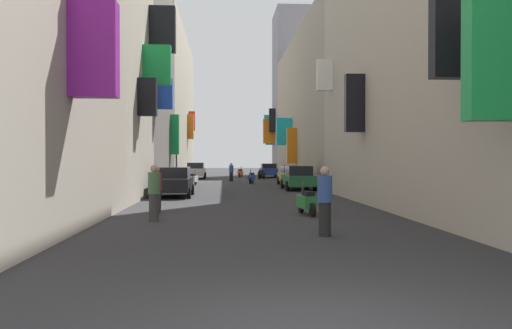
% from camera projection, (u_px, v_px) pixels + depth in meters
% --- Properties ---
extents(ground_plane, '(140.00, 140.00, 0.00)m').
position_uv_depth(ground_plane, '(240.00, 187.00, 35.95)').
color(ground_plane, '#2D2D30').
extents(building_left_mid_a, '(7.36, 8.12, 15.69)m').
position_uv_depth(building_left_mid_a, '(79.00, 36.00, 24.79)').
color(building_left_mid_a, '#B2A899').
rests_on(building_left_mid_a, ground).
extents(building_left_mid_b, '(6.97, 12.35, 13.93)m').
position_uv_depth(building_left_mid_b, '(121.00, 84.00, 35.01)').
color(building_left_mid_b, slate).
rests_on(building_left_mid_b, ground).
extents(building_left_mid_c, '(6.69, 24.19, 14.65)m').
position_uv_depth(building_left_mid_c, '(156.00, 106.00, 53.25)').
color(building_left_mid_c, '#BCB29E').
rests_on(building_left_mid_c, ground).
extents(building_right_mid_a, '(7.40, 27.87, 12.68)m').
position_uv_depth(building_right_mid_a, '(328.00, 109.00, 45.68)').
color(building_right_mid_a, '#9E9384').
rests_on(building_right_mid_a, ground).
extents(building_right_mid_b, '(7.37, 6.73, 19.59)m').
position_uv_depth(building_right_mid_b, '(299.00, 94.00, 62.91)').
color(building_right_mid_b, gray).
rests_on(building_right_mid_b, ground).
extents(parked_car_yellow, '(1.91, 4.43, 1.45)m').
position_uv_depth(parked_car_yellow, '(292.00, 175.00, 38.46)').
color(parked_car_yellow, gold).
rests_on(parked_car_yellow, ground).
extents(parked_car_black, '(1.95, 4.24, 1.53)m').
position_uv_depth(parked_car_black, '(174.00, 181.00, 27.23)').
color(parked_car_black, black).
rests_on(parked_car_black, ground).
extents(parked_car_green, '(1.86, 4.34, 1.52)m').
position_uv_depth(parked_car_green, '(298.00, 177.00, 33.14)').
color(parked_car_green, '#236638').
rests_on(parked_car_green, ground).
extents(parked_car_silver, '(1.93, 4.13, 1.56)m').
position_uv_depth(parked_car_silver, '(196.00, 170.00, 50.86)').
color(parked_car_silver, '#B7B7BC').
rests_on(parked_car_silver, ground).
extents(parked_car_blue, '(1.84, 3.95, 1.45)m').
position_uv_depth(parked_car_blue, '(268.00, 170.00, 53.81)').
color(parked_car_blue, navy).
rests_on(parked_car_blue, ground).
extents(scooter_white, '(0.63, 1.80, 1.13)m').
position_uv_depth(scooter_white, '(193.00, 179.00, 38.72)').
color(scooter_white, silver).
rests_on(scooter_white, ground).
extents(scooter_green, '(0.59, 1.81, 1.13)m').
position_uv_depth(scooter_green, '(307.00, 202.00, 18.43)').
color(scooter_green, '#287F3D').
rests_on(scooter_green, ground).
extents(scooter_blue, '(0.63, 1.77, 1.13)m').
position_uv_depth(scooter_blue, '(251.00, 178.00, 41.01)').
color(scooter_blue, '#2D4CAD').
rests_on(scooter_blue, ground).
extents(scooter_orange, '(0.65, 1.82, 1.13)m').
position_uv_depth(scooter_orange, '(240.00, 173.00, 54.82)').
color(scooter_orange, orange).
rests_on(scooter_orange, ground).
extents(scooter_black, '(0.81, 1.81, 1.13)m').
position_uv_depth(scooter_black, '(262.00, 174.00, 49.87)').
color(scooter_black, black).
rests_on(scooter_black, ground).
extents(pedestrian_crossing, '(0.42, 0.42, 1.80)m').
position_uv_depth(pedestrian_crossing, '(154.00, 193.00, 16.59)').
color(pedestrian_crossing, '#3B3B3B').
rests_on(pedestrian_crossing, ground).
extents(pedestrian_near_left, '(0.53, 0.53, 1.80)m').
position_uv_depth(pedestrian_near_left, '(325.00, 201.00, 13.42)').
color(pedestrian_near_left, black).
rests_on(pedestrian_near_left, ground).
extents(pedestrian_near_right, '(0.45, 0.45, 1.61)m').
position_uv_depth(pedestrian_near_right, '(231.00, 172.00, 45.00)').
color(pedestrian_near_right, black).
rests_on(pedestrian_near_right, ground).
extents(pedestrian_mid_street, '(0.44, 0.44, 1.71)m').
position_uv_depth(pedestrian_mid_street, '(157.00, 190.00, 19.07)').
color(pedestrian_mid_street, '#393939').
rests_on(pedestrian_mid_street, ground).
extents(traffic_light_near_corner, '(0.26, 0.34, 4.14)m').
position_uv_depth(traffic_light_near_corner, '(176.00, 147.00, 38.71)').
color(traffic_light_near_corner, '#2D2D2D').
rests_on(traffic_light_near_corner, ground).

